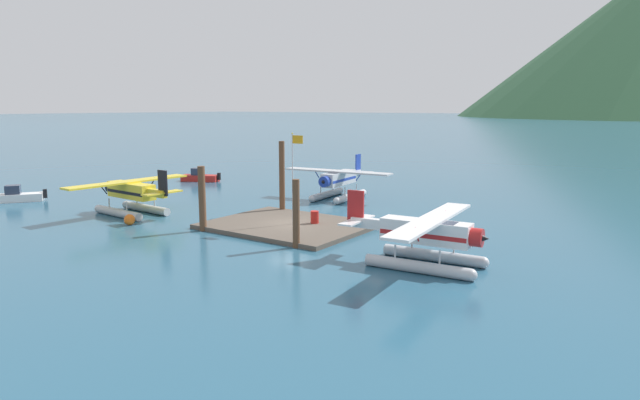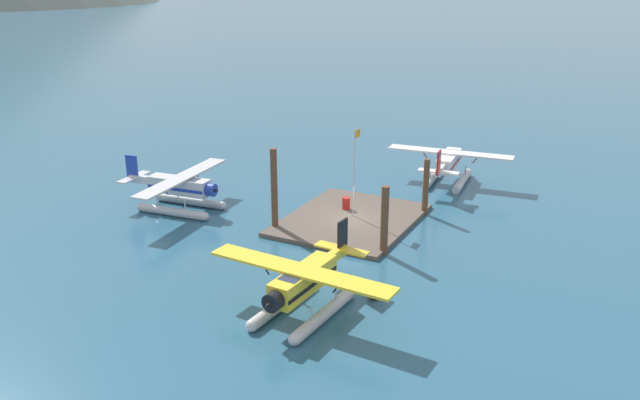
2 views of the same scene
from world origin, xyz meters
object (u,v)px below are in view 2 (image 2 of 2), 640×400
at_px(fuel_drum, 346,203).
at_px(seaplane_white_stbd_aft, 449,165).
at_px(mooring_buoy, 373,292).
at_px(flagpole, 355,162).
at_px(seaplane_yellow_port_aft, 303,287).
at_px(seaplane_silver_bow_left, 180,190).

height_order(fuel_drum, seaplane_white_stbd_aft, seaplane_white_stbd_aft).
distance_m(fuel_drum, mooring_buoy, 13.46).
xyz_separation_m(flagpole, fuel_drum, (0.98, 1.10, -3.52)).
bearing_deg(flagpole, seaplane_white_stbd_aft, -16.83).
distance_m(seaplane_yellow_port_aft, seaplane_silver_bow_left, 18.26).
bearing_deg(mooring_buoy, seaplane_yellow_port_aft, 141.10).
xyz_separation_m(mooring_buoy, seaplane_yellow_port_aft, (-3.21, 2.59, 1.18)).
bearing_deg(flagpole, mooring_buoy, -150.49).
xyz_separation_m(flagpole, mooring_buoy, (-10.49, -5.94, -3.87)).
distance_m(flagpole, seaplane_white_stbd_aft, 12.32).
distance_m(mooring_buoy, seaplane_silver_bow_left, 19.29).
height_order(flagpole, seaplane_yellow_port_aft, flagpole).
bearing_deg(seaplane_silver_bow_left, mooring_buoy, -109.00).
distance_m(seaplane_silver_bow_left, seaplane_white_stbd_aft, 22.26).
relative_size(flagpole, mooring_buoy, 8.11).
bearing_deg(flagpole, seaplane_yellow_port_aft, -166.28).
bearing_deg(fuel_drum, seaplane_yellow_port_aft, -163.18).
xyz_separation_m(flagpole, seaplane_yellow_port_aft, (-13.71, -3.35, -2.69)).
distance_m(seaplane_yellow_port_aft, seaplane_white_stbd_aft, 25.22).
xyz_separation_m(fuel_drum, seaplane_silver_bow_left, (-5.21, 11.17, 0.84)).
bearing_deg(seaplane_yellow_port_aft, seaplane_white_stbd_aft, -0.31).
relative_size(seaplane_yellow_port_aft, seaplane_silver_bow_left, 1.00).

